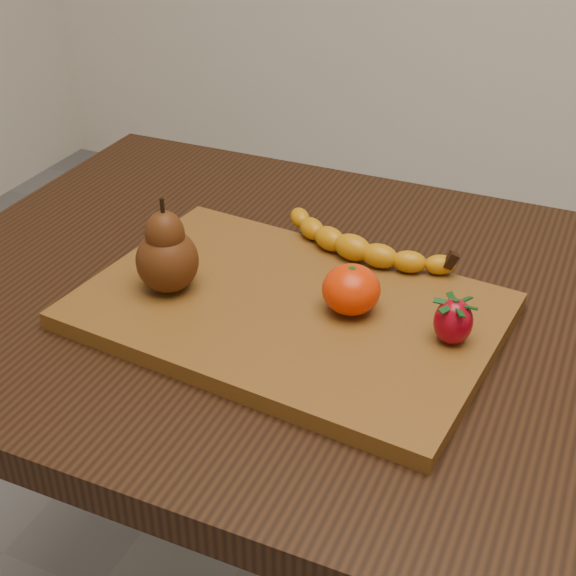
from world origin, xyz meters
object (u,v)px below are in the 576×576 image
at_px(pear, 166,245).
at_px(mandarin, 351,290).
at_px(table, 325,366).
at_px(cutting_board, 288,311).

bearing_deg(pear, mandarin, 10.69).
distance_m(table, pear, 0.25).
bearing_deg(mandarin, cutting_board, -167.95).
height_order(table, pear, pear).
relative_size(cutting_board, mandarin, 7.10).
distance_m(pear, mandarin, 0.21).
distance_m(table, mandarin, 0.16).
relative_size(table, mandarin, 15.78).
bearing_deg(mandarin, table, 136.07).
xyz_separation_m(table, mandarin, (0.04, -0.04, 0.14)).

